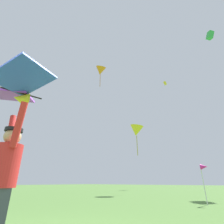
% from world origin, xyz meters
% --- Properties ---
extents(kite_flyer_person, '(0.81, 0.41, 1.92)m').
position_xyz_m(kite_flyer_person, '(0.14, -0.33, 0.94)').
color(kite_flyer_person, '#424751').
rests_on(kite_flyer_person, ground).
extents(held_stunt_kite, '(1.58, 0.99, 0.38)m').
position_xyz_m(held_stunt_kite, '(0.12, -0.39, 2.22)').
color(held_stunt_kite, black).
extents(distant_kite_green_low_left, '(1.32, 1.05, 1.39)m').
position_xyz_m(distant_kite_green_low_left, '(2.44, 22.82, 21.13)').
color(distant_kite_green_low_left, green).
extents(distant_kite_yellow_high_left, '(0.71, 0.72, 0.91)m').
position_xyz_m(distant_kite_yellow_high_left, '(-7.56, 30.17, 20.25)').
color(distant_kite_yellow_high_left, yellow).
extents(distant_kite_yellow_mid_right, '(1.79, 1.65, 2.83)m').
position_xyz_m(distant_kite_yellow_mid_right, '(-4.75, 11.89, 5.21)').
color(distant_kite_yellow_mid_right, yellow).
extents(distant_kite_orange_far_center, '(1.59, 1.57, 2.69)m').
position_xyz_m(distant_kite_orange_far_center, '(-7.73, 10.06, 12.02)').
color(distant_kite_orange_far_center, orange).
extents(marker_flag, '(0.30, 0.24, 1.64)m').
position_xyz_m(marker_flag, '(1.05, 7.47, 1.42)').
color(marker_flag, silver).
rests_on(marker_flag, ground).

